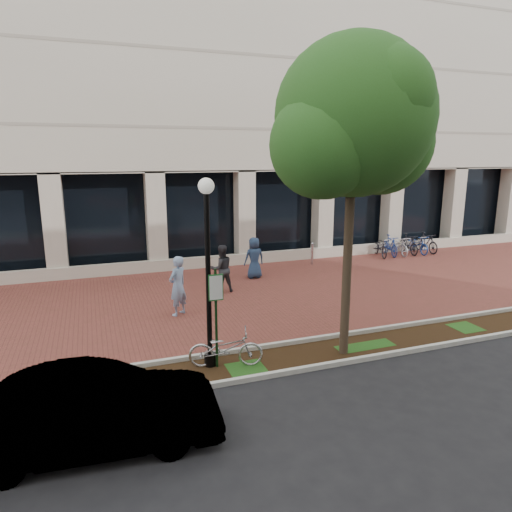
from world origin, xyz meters
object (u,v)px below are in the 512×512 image
object	(u,v)px
lamppost	(208,264)
pedestrian_mid	(222,269)
street_tree	(355,128)
pedestrian_right	(254,258)
locked_bicycle	(226,348)
parking_sign	(216,306)
pedestrian_left	(178,286)
bike_rack_cluster	(404,245)
bollard	(312,253)
sedan_near_curb	(94,411)

from	to	relation	value
lamppost	pedestrian_mid	size ratio (longest dim) A/B	2.52
street_tree	pedestrian_right	world-z (taller)	street_tree
lamppost	locked_bicycle	distance (m)	2.06
parking_sign	pedestrian_left	xyz separation A→B (m)	(-0.17, 3.91, -0.59)
bike_rack_cluster	pedestrian_left	bearing A→B (deg)	-148.40
locked_bicycle	lamppost	bearing A→B (deg)	80.05
pedestrian_right	street_tree	bearing A→B (deg)	85.73
lamppost	pedestrian_mid	xyz separation A→B (m)	(1.89, 5.65, -1.62)
bollard	sedan_near_curb	world-z (taller)	sedan_near_curb
pedestrian_right	sedan_near_curb	bearing A→B (deg)	54.18
pedestrian_left	sedan_near_curb	bearing A→B (deg)	29.17
lamppost	bollard	xyz separation A→B (m)	(6.90, 8.32, -1.97)
locked_bicycle	pedestrian_mid	bearing A→B (deg)	1.56
parking_sign	bollard	bearing A→B (deg)	52.00
street_tree	pedestrian_mid	bearing A→B (deg)	103.90
bollard	bike_rack_cluster	bearing A→B (deg)	4.26
pedestrian_left	bike_rack_cluster	world-z (taller)	pedestrian_left
pedestrian_left	sedan_near_curb	distance (m)	6.64
parking_sign	pedestrian_mid	distance (m)	6.09
pedestrian_left	bollard	size ratio (longest dim) A/B	1.82
lamppost	bollard	distance (m)	10.98
lamppost	sedan_near_curb	world-z (taller)	lamppost
locked_bicycle	pedestrian_left	xyz separation A→B (m)	(-0.38, 3.94, 0.48)
bollard	pedestrian_mid	bearing A→B (deg)	-151.97
pedestrian_left	bike_rack_cluster	bearing A→B (deg)	163.75
parking_sign	pedestrian_mid	world-z (taller)	parking_sign
bollard	street_tree	bearing A→B (deg)	-111.82
pedestrian_left	pedestrian_mid	bearing A→B (deg)	-174.01
street_tree	bollard	distance (m)	10.66
pedestrian_mid	bollard	xyz separation A→B (m)	(5.01, 2.67, -0.35)
bike_rack_cluster	pedestrian_mid	bearing A→B (deg)	-153.84
parking_sign	locked_bicycle	world-z (taller)	parking_sign
locked_bicycle	street_tree	bearing A→B (deg)	-78.52
lamppost	sedan_near_curb	xyz separation A→B (m)	(-2.59, -2.36, -1.80)
lamppost	street_tree	size ratio (longest dim) A/B	0.59
street_tree	bike_rack_cluster	distance (m)	13.65
lamppost	pedestrian_right	xyz separation A→B (m)	(3.65, 7.06, -1.65)
lamppost	pedestrian_right	size ratio (longest dim) A/B	2.63
pedestrian_mid	sedan_near_curb	size ratio (longest dim) A/B	0.42
pedestrian_left	sedan_near_curb	xyz separation A→B (m)	(-2.55, -6.13, -0.25)
pedestrian_mid	sedan_near_curb	xyz separation A→B (m)	(-4.48, -8.01, -0.18)
locked_bicycle	bollard	xyz separation A→B (m)	(6.56, 8.49, 0.06)
pedestrian_right	bike_rack_cluster	xyz separation A→B (m)	(8.54, 1.65, -0.36)
pedestrian_mid	bike_rack_cluster	world-z (taller)	pedestrian_mid
locked_bicycle	pedestrian_right	bearing A→B (deg)	-8.16
parking_sign	pedestrian_mid	xyz separation A→B (m)	(1.76, 5.79, -0.65)
bike_rack_cluster	street_tree	bearing A→B (deg)	-124.29
pedestrian_left	bike_rack_cluster	distance (m)	13.21
street_tree	locked_bicycle	bearing A→B (deg)	175.02
pedestrian_mid	lamppost	bearing A→B (deg)	68.06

